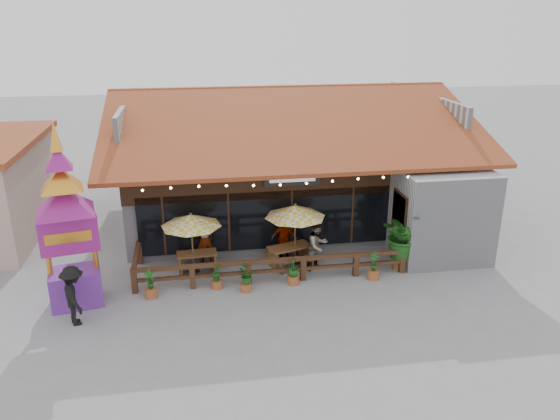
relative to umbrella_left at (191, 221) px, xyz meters
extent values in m
plane|color=gray|center=(4.44, -0.79, -2.08)|extent=(100.00, 100.00, 0.00)
cube|color=#B9B9BE|center=(4.44, 6.21, -0.08)|extent=(14.00, 10.00, 4.00)
cube|color=#361D11|center=(2.94, 1.13, 1.12)|extent=(11.00, 0.16, 1.60)
cube|color=black|center=(2.94, 1.11, -0.58)|extent=(10.00, 0.12, 2.40)
cube|color=#FFC472|center=(2.94, 1.31, -0.58)|extent=(9.80, 0.05, 2.20)
cube|color=#B9B9BE|center=(9.69, -0.14, -0.28)|extent=(3.50, 2.70, 3.60)
cube|color=red|center=(7.88, -0.29, -0.08)|extent=(0.06, 1.20, 1.50)
cube|color=#361D11|center=(7.87, -0.29, -0.08)|extent=(0.04, 1.34, 1.64)
cube|color=brown|center=(4.44, 2.71, 2.82)|extent=(15.50, 7.05, 2.37)
cube|color=brown|center=(4.44, 9.71, 2.82)|extent=(15.50, 7.05, 2.37)
cube|color=brown|center=(4.44, 6.21, 3.94)|extent=(15.50, 0.30, 0.12)
cube|color=#B9B9BE|center=(-2.56, 6.21, 2.62)|extent=(0.20, 9.00, 1.80)
cube|color=#B9B9BE|center=(11.44, 6.21, 2.62)|extent=(0.20, 9.00, 1.80)
cube|color=black|center=(3.94, 1.01, 1.12)|extent=(2.20, 0.10, 0.55)
cube|color=silver|center=(3.94, 0.95, 1.12)|extent=(1.80, 0.02, 0.25)
cube|color=#361D11|center=(-1.06, 1.07, -0.58)|extent=(0.08, 0.08, 2.40)
cube|color=#361D11|center=(1.44, 1.07, -0.58)|extent=(0.08, 0.08, 2.40)
cube|color=#361D11|center=(3.94, 1.07, -0.58)|extent=(0.08, 0.08, 2.40)
cube|color=#361D11|center=(6.44, 1.07, -0.58)|extent=(0.08, 0.08, 2.40)
sphere|color=#FCEA8A|center=(-1.56, -0.71, 1.47)|extent=(0.09, 0.09, 0.09)
sphere|color=#FCEA8A|center=(-0.61, -0.71, 1.51)|extent=(0.09, 0.09, 0.09)
sphere|color=#FCEA8A|center=(0.34, -0.71, 1.52)|extent=(0.09, 0.09, 0.09)
sphere|color=#FCEA8A|center=(1.29, -0.71, 1.49)|extent=(0.09, 0.09, 0.09)
sphere|color=#FCEA8A|center=(2.24, -0.71, 1.45)|extent=(0.09, 0.09, 0.09)
sphere|color=#FCEA8A|center=(3.19, -0.71, 1.42)|extent=(0.09, 0.09, 0.09)
sphere|color=#FCEA8A|center=(4.14, -0.71, 1.43)|extent=(0.09, 0.09, 0.09)
sphere|color=#FCEA8A|center=(5.09, -0.71, 1.47)|extent=(0.09, 0.09, 0.09)
sphere|color=#FCEA8A|center=(6.04, -0.71, 1.51)|extent=(0.09, 0.09, 0.09)
sphere|color=#FCEA8A|center=(6.99, -0.71, 1.52)|extent=(0.09, 0.09, 0.09)
sphere|color=#FCEA8A|center=(7.94, -0.71, 1.49)|extent=(0.09, 0.09, 0.09)
cube|color=#48291A|center=(-2.06, -1.29, -1.63)|extent=(0.20, 0.20, 0.90)
cube|color=#48291A|center=(-0.06, -1.29, -1.63)|extent=(0.20, 0.20, 0.90)
cube|color=#48291A|center=(1.94, -1.29, -1.63)|extent=(0.20, 0.20, 0.90)
cube|color=#48291A|center=(3.94, -1.29, -1.63)|extent=(0.20, 0.20, 0.90)
cube|color=#48291A|center=(5.94, -1.29, -1.63)|extent=(0.20, 0.20, 0.90)
cube|color=#48291A|center=(7.74, -1.29, -1.63)|extent=(0.20, 0.20, 0.90)
cube|color=#48291A|center=(2.84, -1.29, -1.23)|extent=(9.80, 0.16, 0.14)
cube|color=#48291A|center=(2.84, -1.29, -1.63)|extent=(9.80, 0.12, 0.12)
cube|color=#48291A|center=(-2.06, -0.04, -1.23)|extent=(0.16, 2.50, 0.14)
cube|color=#48291A|center=(-2.06, 1.11, -1.63)|extent=(0.20, 0.20, 0.90)
cylinder|color=brown|center=(0.00, 0.00, -0.96)|extent=(0.06, 0.06, 2.24)
cone|color=yellow|center=(0.00, 0.00, 0.01)|extent=(2.60, 2.60, 0.44)
sphere|color=brown|center=(0.00, 0.00, 0.26)|extent=(0.10, 0.10, 0.10)
cylinder|color=black|center=(0.00, 0.00, -2.05)|extent=(0.43, 0.43, 0.06)
cylinder|color=brown|center=(3.90, 0.10, -0.91)|extent=(0.06, 0.06, 2.33)
cone|color=yellow|center=(3.90, 0.10, 0.10)|extent=(2.36, 2.36, 0.46)
sphere|color=brown|center=(3.90, 0.10, 0.35)|extent=(0.10, 0.10, 0.10)
cylinder|color=black|center=(3.90, 0.10, -2.05)|extent=(0.45, 0.45, 0.06)
cube|color=brown|center=(0.14, 0.14, -1.39)|extent=(1.53, 0.78, 0.06)
cube|color=brown|center=(-0.51, 0.11, -1.74)|extent=(0.11, 0.66, 0.69)
cube|color=brown|center=(0.79, 0.18, -1.74)|extent=(0.11, 0.66, 0.69)
cube|color=brown|center=(0.17, -0.37, -1.67)|extent=(1.50, 0.34, 0.05)
cube|color=brown|center=(0.11, 0.66, -1.67)|extent=(1.50, 0.34, 0.05)
cube|color=brown|center=(3.68, 0.04, -1.33)|extent=(1.78, 1.22, 0.06)
cube|color=brown|center=(3.00, -0.18, -1.70)|extent=(0.30, 0.70, 0.75)
cube|color=brown|center=(4.36, 0.26, -1.70)|extent=(0.30, 0.70, 0.75)
cube|color=brown|center=(3.85, -0.49, -1.63)|extent=(1.63, 0.77, 0.05)
cube|color=brown|center=(3.51, 0.57, -1.63)|extent=(1.63, 0.77, 0.05)
cube|color=#6B2998|center=(-3.89, -1.74, -1.47)|extent=(1.84, 1.52, 1.23)
cube|color=#921A78|center=(-3.89, -1.74, 0.37)|extent=(1.85, 0.60, 1.23)
cube|color=orange|center=(-3.89, -1.89, 0.37)|extent=(1.41, 0.30, 0.36)
cylinder|color=orange|center=(-4.60, -1.74, 0.17)|extent=(0.16, 0.16, 2.04)
cylinder|color=orange|center=(-3.17, -1.74, 0.17)|extent=(0.16, 0.16, 2.04)
pyramid|color=#921A78|center=(-3.89, -1.74, 2.01)|extent=(2.88, 2.88, 0.82)
pyramid|color=orange|center=(-3.89, -1.74, 2.67)|extent=(2.04, 2.04, 0.72)
pyramid|color=#921A78|center=(-3.89, -1.74, 3.33)|extent=(1.32, 1.32, 0.72)
pyramid|color=orange|center=(-3.89, -1.74, 4.10)|extent=(0.60, 0.60, 0.92)
cylinder|color=brown|center=(7.84, -0.92, -1.86)|extent=(0.61, 0.61, 0.45)
imported|color=#1C5719|center=(7.84, -0.92, -0.71)|extent=(2.08, 1.96, 1.84)
sphere|color=#1C5719|center=(7.99, -1.02, -1.06)|extent=(0.61, 0.61, 0.61)
sphere|color=#1C5719|center=(7.71, -0.78, -0.85)|extent=(0.53, 0.53, 0.53)
imported|color=#361D11|center=(0.48, 0.89, -1.15)|extent=(0.80, 0.66, 1.87)
imported|color=#361D11|center=(4.66, -0.47, -1.13)|extent=(1.17, 1.09, 1.91)
imported|color=#361D11|center=(3.58, 0.70, -1.24)|extent=(1.05, 0.62, 1.68)
imported|color=black|center=(-3.69, -3.05, -1.10)|extent=(1.15, 1.45, 1.96)
cylinder|color=brown|center=(-1.48, -1.74, -1.91)|extent=(0.42, 0.42, 0.34)
imported|color=#1C5719|center=(-1.48, -1.74, -1.39)|extent=(0.40, 0.31, 0.70)
cylinder|color=brown|center=(0.79, -1.44, -1.93)|extent=(0.39, 0.39, 0.31)
imported|color=#1C5719|center=(0.79, -1.44, -1.45)|extent=(0.42, 0.45, 0.64)
cylinder|color=brown|center=(1.78, -1.83, -1.93)|extent=(0.38, 0.38, 0.31)
imported|color=#1C5719|center=(1.78, -1.83, -1.46)|extent=(0.75, 0.73, 0.63)
cylinder|color=brown|center=(3.53, -1.57, -1.92)|extent=(0.41, 0.41, 0.33)
imported|color=#1C5719|center=(3.53, -1.57, -1.42)|extent=(0.51, 0.51, 0.67)
cylinder|color=brown|center=(6.50, -1.65, -1.91)|extent=(0.43, 0.43, 0.35)
imported|color=#1C5719|center=(6.50, -1.65, -1.38)|extent=(0.43, 0.45, 0.71)
camera|label=1|loc=(0.20, -18.86, 7.17)|focal=35.00mm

